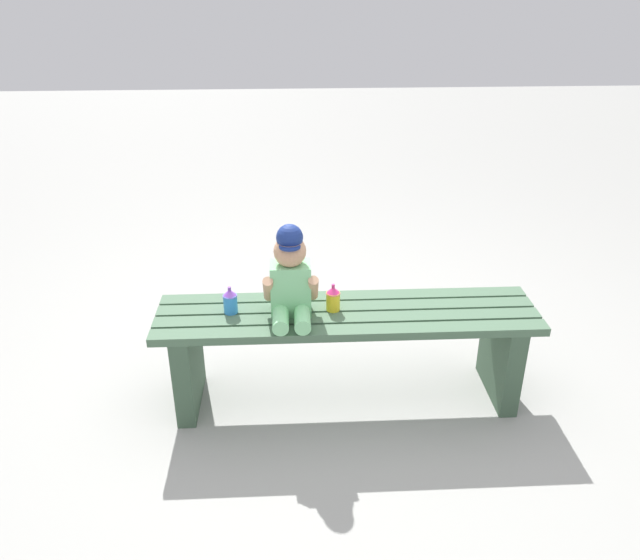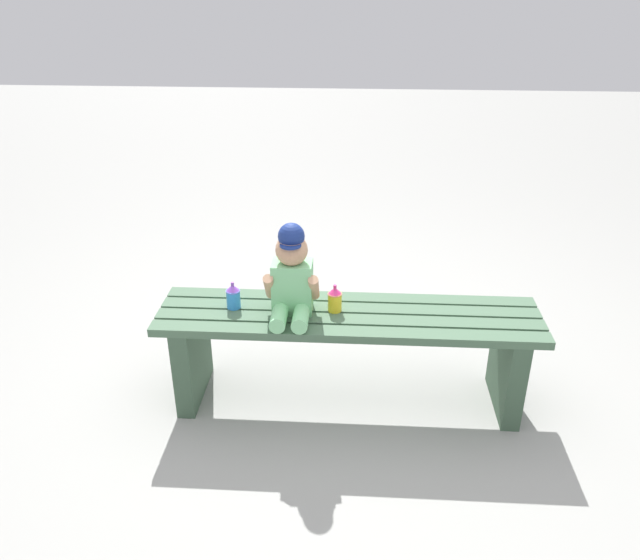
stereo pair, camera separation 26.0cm
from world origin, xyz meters
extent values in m
plane|color=#999993|center=(0.00, 0.00, 0.00)|extent=(16.00, 16.00, 0.00)
cube|color=#47664C|center=(0.00, -0.15, 0.44)|extent=(1.66, 0.08, 0.04)
cube|color=#47664C|center=(0.00, -0.05, 0.44)|extent=(1.66, 0.08, 0.04)
cube|color=#47664C|center=(0.00, 0.05, 0.44)|extent=(1.66, 0.08, 0.04)
cube|color=#47664C|center=(0.00, 0.15, 0.44)|extent=(1.66, 0.08, 0.04)
cube|color=#3C5641|center=(-0.71, 0.00, 0.21)|extent=(0.08, 0.38, 0.42)
cube|color=#3C5641|center=(0.71, 0.00, 0.21)|extent=(0.08, 0.38, 0.42)
cube|color=#7FCC8C|center=(-0.24, 0.01, 0.57)|extent=(0.17, 0.12, 0.23)
sphere|color=tan|center=(-0.24, 0.01, 0.74)|extent=(0.14, 0.14, 0.14)
cylinder|color=navy|center=(-0.24, -0.03, 0.78)|extent=(0.09, 0.09, 0.01)
sphere|color=navy|center=(-0.24, 0.01, 0.80)|extent=(0.11, 0.11, 0.11)
cylinder|color=#85D693|center=(-0.29, -0.11, 0.49)|extent=(0.07, 0.16, 0.07)
cylinder|color=#85D693|center=(-0.20, -0.11, 0.49)|extent=(0.07, 0.16, 0.07)
cylinder|color=tan|center=(-0.34, -0.02, 0.58)|extent=(0.04, 0.12, 0.14)
cylinder|color=tan|center=(-0.15, -0.02, 0.58)|extent=(0.04, 0.12, 0.14)
cylinder|color=#338CE5|center=(-0.50, 0.02, 0.50)|extent=(0.06, 0.06, 0.08)
cone|color=#8C4CCC|center=(-0.50, 0.02, 0.55)|extent=(0.06, 0.06, 0.03)
cylinder|color=#8C4CCC|center=(-0.50, 0.02, 0.57)|extent=(0.01, 0.01, 0.02)
cylinder|color=yellow|center=(-0.06, 0.02, 0.50)|extent=(0.06, 0.06, 0.08)
cone|color=#E5337F|center=(-0.06, 0.02, 0.55)|extent=(0.06, 0.06, 0.03)
cylinder|color=#E5337F|center=(-0.06, 0.02, 0.57)|extent=(0.01, 0.01, 0.02)
camera|label=1|loc=(-0.24, -2.37, 1.81)|focal=35.42mm
camera|label=2|loc=(0.02, -2.37, 1.81)|focal=35.42mm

